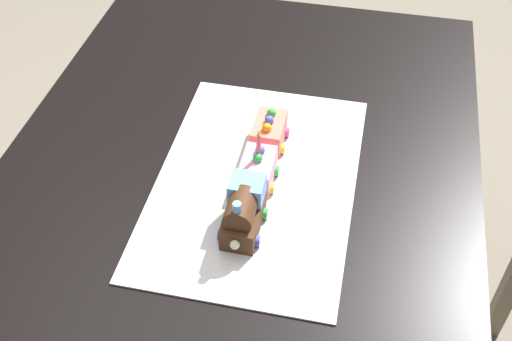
# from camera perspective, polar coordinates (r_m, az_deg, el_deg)

# --- Properties ---
(dining_table) EXTENTS (1.40, 1.00, 0.74)m
(dining_table) POSITION_cam_1_polar(r_m,az_deg,el_deg) (1.39, -1.66, -3.08)
(dining_table) COLOR black
(dining_table) RESTS_ON ground
(cake_board) EXTENTS (0.60, 0.40, 0.00)m
(cake_board) POSITION_cam_1_polar(r_m,az_deg,el_deg) (1.29, 0.00, -1.01)
(cake_board) COLOR silver
(cake_board) RESTS_ON dining_table
(cake_locomotive) EXTENTS (0.14, 0.08, 0.12)m
(cake_locomotive) POSITION_cam_1_polar(r_m,az_deg,el_deg) (1.17, -1.15, -3.66)
(cake_locomotive) COLOR #472816
(cake_locomotive) RESTS_ON cake_board
(cake_car_tanker_bubblegum) EXTENTS (0.10, 0.08, 0.07)m
(cake_car_tanker_bubblegum) POSITION_cam_1_polar(r_m,az_deg,el_deg) (1.27, 0.15, 0.07)
(cake_car_tanker_bubblegum) COLOR pink
(cake_car_tanker_bubblegum) RESTS_ON cake_board
(cake_car_caboose_coral) EXTENTS (0.10, 0.08, 0.07)m
(cake_car_caboose_coral) POSITION_cam_1_polar(r_m,az_deg,el_deg) (1.35, 1.18, 3.51)
(cake_car_caboose_coral) COLOR #F27260
(cake_car_caboose_coral) RESTS_ON cake_board
(birthday_candle) EXTENTS (0.01, 0.01, 0.05)m
(birthday_candle) POSITION_cam_1_polar(r_m,az_deg,el_deg) (1.23, 0.24, 2.64)
(birthday_candle) COLOR #F24C59
(birthday_candle) RESTS_ON cake_car_tanker_bubblegum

